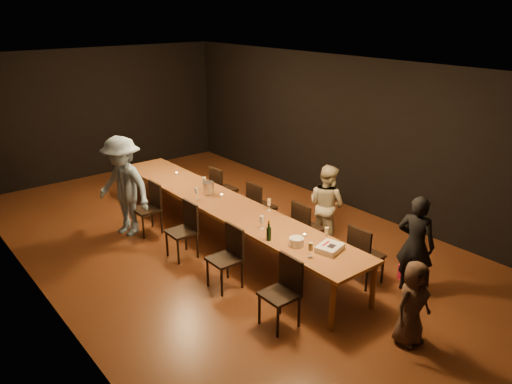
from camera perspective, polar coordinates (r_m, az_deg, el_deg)
ground at (r=8.79m, az=-3.59°, el=-5.76°), size 10.00×10.00×0.00m
room_shell at (r=8.09m, az=-3.92°, el=7.55°), size 6.04×10.04×3.02m
table at (r=8.50m, az=-3.70°, el=-1.52°), size 0.90×6.00×0.75m
chair_right_0 at (r=7.55m, az=12.49°, el=-6.97°), size 0.42×0.42×0.93m
chair_right_1 at (r=8.26m, az=6.04°, el=-4.08°), size 0.42×0.42×0.93m
chair_right_2 at (r=9.07m, az=0.72°, el=-1.63°), size 0.42×0.42×0.93m
chair_right_3 at (r=9.96m, az=-3.68°, el=0.41°), size 0.42×0.42×0.93m
chair_left_0 at (r=6.45m, az=2.69°, el=-11.55°), size 0.42×0.42×0.93m
chair_left_1 at (r=7.27m, az=-3.63°, el=-7.61°), size 0.42×0.42×0.93m
chair_left_2 at (r=8.18m, az=-8.53°, el=-4.45°), size 0.42×0.42×0.93m
chair_left_3 at (r=9.16m, az=-12.38°, el=-1.91°), size 0.42×0.42×0.93m
woman_birthday at (r=7.41m, az=17.76°, el=-5.75°), size 0.50×0.62×1.46m
woman_tan at (r=8.57m, az=8.08°, el=-1.45°), size 0.59×0.73×1.42m
man_blue at (r=9.08m, az=-14.92°, el=0.62°), size 1.00×1.32×1.80m
child at (r=6.40m, az=17.46°, el=-12.04°), size 0.56×0.39×1.09m
gift_bag_red at (r=7.98m, az=16.55°, el=-8.60°), size 0.21×0.14×0.24m
gift_bag_blue at (r=8.05m, az=12.33°, el=-7.56°), size 0.31×0.27×0.33m
birthday_cake at (r=6.91m, az=8.43°, el=-6.35°), size 0.42×0.37×0.08m
plate_stack at (r=6.99m, az=4.64°, el=-5.68°), size 0.23×0.23×0.12m
champagne_bottle at (r=7.08m, az=1.47°, el=-4.42°), size 0.07×0.07×0.30m
ice_bucket at (r=8.86m, az=-5.49°, el=0.47°), size 0.21×0.21×0.22m
wineglass_0 at (r=6.70m, az=6.25°, el=-6.57°), size 0.06×0.06×0.21m
wineglass_1 at (r=7.15m, az=8.07°, el=-4.80°), size 0.06×0.06×0.21m
wineglass_2 at (r=7.46m, az=0.65°, el=-3.49°), size 0.06×0.06×0.21m
wineglass_3 at (r=8.11m, az=1.49°, el=-1.46°), size 0.06×0.06×0.21m
wineglass_4 at (r=8.65m, az=-6.82°, el=-0.16°), size 0.06×0.06×0.21m
wineglass_5 at (r=9.16m, az=-5.94°, el=1.07°), size 0.06×0.06×0.21m
tealight_near at (r=7.29m, az=5.56°, el=-4.94°), size 0.05×0.05×0.03m
tealight_mid at (r=8.77m, az=-3.94°, el=-0.38°), size 0.05×0.05×0.03m
tealight_far at (r=10.01m, az=-9.07°, el=2.11°), size 0.05×0.05×0.03m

